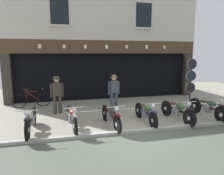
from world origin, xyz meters
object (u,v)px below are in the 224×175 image
object	(u,v)px
motorcycle_right	(208,108)
shopkeeper_center	(114,91)
motorcycle_center	(146,112)
motorcycle_center_left	(111,115)
motorcycle_center_right	(177,110)
tyre_sign_pole	(191,76)
advert_board_near	(80,68)
motorcycle_far_left	(31,120)
leaning_bicycle	(31,100)
salesman_left	(57,93)
motorcycle_left	(72,117)

from	to	relation	value
motorcycle_right	shopkeeper_center	bearing A→B (deg)	-36.60
motorcycle_center	shopkeeper_center	world-z (taller)	shopkeeper_center
motorcycle_center_left	motorcycle_center_right	size ratio (longest dim) A/B	0.97
motorcycle_center_left	tyre_sign_pole	size ratio (longest dim) A/B	0.86
advert_board_near	motorcycle_center_right	bearing A→B (deg)	-54.29
motorcycle_center	motorcycle_center_right	xyz separation A→B (m)	(1.28, -0.08, 0.01)
motorcycle_far_left	motorcycle_center_left	xyz separation A→B (m)	(2.70, -0.11, -0.02)
advert_board_near	motorcycle_right	bearing A→B (deg)	-44.19
motorcycle_right	leaning_bicycle	world-z (taller)	motorcycle_right
motorcycle_far_left	shopkeeper_center	distance (m)	3.90
motorcycle_center_right	motorcycle_center_left	bearing A→B (deg)	-6.02
motorcycle_center_right	advert_board_near	size ratio (longest dim) A/B	2.05
salesman_left	motorcycle_left	bearing A→B (deg)	99.63
motorcycle_center_left	shopkeeper_center	bearing A→B (deg)	-112.01
advert_board_near	tyre_sign_pole	bearing A→B (deg)	-15.45
motorcycle_center_right	motorcycle_right	size ratio (longest dim) A/B	0.98
motorcycle_center	motorcycle_right	xyz separation A→B (m)	(2.67, -0.05, 0.02)
advert_board_near	leaning_bicycle	bearing A→B (deg)	-157.82
motorcycle_center_left	salesman_left	distance (m)	2.89
motorcycle_center_right	salesman_left	bearing A→B (deg)	-31.24
shopkeeper_center	motorcycle_center_right	bearing A→B (deg)	123.38
motorcycle_left	motorcycle_right	world-z (taller)	motorcycle_right
motorcycle_left	shopkeeper_center	distance (m)	2.81
motorcycle_center_right	shopkeeper_center	distance (m)	2.93
leaning_bicycle	motorcycle_left	bearing A→B (deg)	23.25
motorcycle_center	leaning_bicycle	bearing A→B (deg)	-38.77
motorcycle_left	salesman_left	size ratio (longest dim) A/B	1.26
motorcycle_left	motorcycle_right	xyz separation A→B (m)	(5.39, -0.14, 0.01)
motorcycle_center	advert_board_near	xyz separation A→B (m)	(-2.03, 4.52, 1.37)
motorcycle_left	shopkeeper_center	world-z (taller)	shopkeeper_center
motorcycle_center_right	shopkeeper_center	xyz separation A→B (m)	(-2.00, 2.08, 0.48)
motorcycle_far_left	motorcycle_center_right	world-z (taller)	motorcycle_far_left
motorcycle_far_left	motorcycle_left	world-z (taller)	motorcycle_far_left
motorcycle_center	advert_board_near	world-z (taller)	advert_board_near
motorcycle_center_right	motorcycle_far_left	bearing A→B (deg)	-7.22
motorcycle_center_left	leaning_bicycle	distance (m)	4.77
motorcycle_right	tyre_sign_pole	bearing A→B (deg)	-117.84
advert_board_near	shopkeeper_center	bearing A→B (deg)	-62.64
shopkeeper_center	motorcycle_far_left	bearing A→B (deg)	20.02
motorcycle_center	salesman_left	bearing A→B (deg)	-33.37
shopkeeper_center	tyre_sign_pole	bearing A→B (deg)	-179.67
motorcycle_center_right	motorcycle_right	distance (m)	1.39
motorcycle_center	motorcycle_far_left	bearing A→B (deg)	-1.56
motorcycle_far_left	advert_board_near	size ratio (longest dim) A/B	2.13
salesman_left	motorcycle_right	bearing A→B (deg)	155.12
tyre_sign_pole	leaning_bicycle	distance (m)	8.48
motorcycle_right	tyre_sign_pole	distance (m)	3.30
salesman_left	shopkeeper_center	xyz separation A→B (m)	(2.52, -0.05, -0.01)
motorcycle_center_left	motorcycle_center	size ratio (longest dim) A/B	1.03
motorcycle_left	motorcycle_center	xyz separation A→B (m)	(2.72, -0.09, -0.01)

